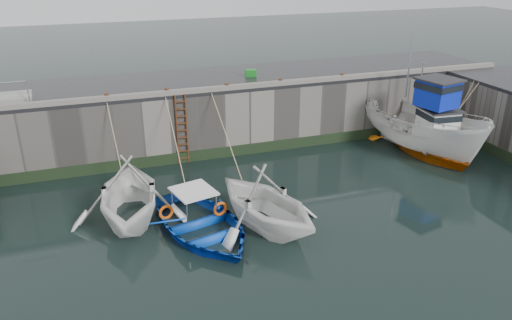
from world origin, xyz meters
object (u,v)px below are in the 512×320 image
object	(u,v)px
boat_near_white	(131,218)
boat_far_white	(422,129)
boat_far_orange	(428,141)
bollard_e	(342,76)
bollard_c	(227,86)
bollard_a	(107,97)
bollard_d	(281,82)
boat_near_blue	(202,232)
fish_crate	(251,73)
bollard_b	(167,91)
ladder	(182,130)
boat_near_blacktrim	(265,226)

from	to	relation	value
boat_near_white	boat_far_white	bearing A→B (deg)	16.48
boat_far_orange	bollard_e	distance (m)	5.20
boat_far_orange	bollard_c	xyz separation A→B (m)	(-9.30, 2.56, 2.88)
bollard_a	bollard_e	distance (m)	11.00
boat_far_white	boat_far_orange	bearing A→B (deg)	2.58
boat_near_white	bollard_d	size ratio (longest dim) A/B	17.96
boat_near_white	bollard_c	size ratio (longest dim) A/B	17.96
boat_far_orange	boat_near_blue	bearing A→B (deg)	-156.81
fish_crate	bollard_d	bearing A→B (deg)	-55.55
bollard_b	bollard_c	world-z (taller)	same
ladder	bollard_d	xyz separation A→B (m)	(4.80, 0.34, 1.71)
boat_near_blue	bollard_c	xyz separation A→B (m)	(2.84, 6.47, 3.30)
ladder	boat_near_blacktrim	world-z (taller)	ladder
bollard_b	boat_near_blue	bearing A→B (deg)	-91.20
boat_far_white	bollard_d	world-z (taller)	boat_far_white
bollard_a	bollard_c	bearing A→B (deg)	0.00
boat_near_blue	boat_far_orange	bearing A→B (deg)	4.27
boat_near_white	bollard_d	distance (m)	9.57
ladder	fish_crate	xyz separation A→B (m)	(4.03, 2.37, 1.73)
boat_far_orange	bollard_b	xyz separation A→B (m)	(-12.00, 2.56, 2.88)
ladder	boat_near_blue	world-z (taller)	ladder
ladder	boat_far_orange	size ratio (longest dim) A/B	0.47
boat_far_white	bollard_d	size ratio (longest dim) A/B	26.98
bollard_a	bollard_d	size ratio (longest dim) A/B	1.00
boat_near_blacktrim	fish_crate	world-z (taller)	fish_crate
boat_near_blue	bollard_c	size ratio (longest dim) A/B	18.52
boat_far_white	bollard_c	xyz separation A→B (m)	(-8.76, 2.71, 2.14)
ladder	fish_crate	distance (m)	4.98
boat_far_white	boat_far_orange	distance (m)	0.92
boat_far_white	bollard_a	bearing A→B (deg)	156.48
fish_crate	bollard_e	bearing A→B (deg)	-13.45
bollard_b	boat_far_orange	bearing A→B (deg)	-12.04
boat_near_blue	boat_far_white	distance (m)	12.24
ladder	bollard_a	size ratio (longest dim) A/B	11.43
bollard_a	boat_far_orange	bearing A→B (deg)	-10.01
boat_far_orange	bollard_c	size ratio (longest dim) A/B	24.18
boat_far_orange	bollard_c	bearing A→B (deg)	169.95
boat_near_blacktrim	bollard_e	distance (m)	9.94
fish_crate	bollard_b	distance (m)	4.96
boat_near_white	bollard_d	bearing A→B (deg)	39.91
boat_near_blacktrim	bollard_c	world-z (taller)	bollard_c
boat_near_blue	bollard_b	size ratio (longest dim) A/B	18.52
boat_near_blue	bollard_a	distance (m)	7.63
boat_near_white	bollard_a	xyz separation A→B (m)	(-0.16, 4.73, 3.30)
boat_near_blue	boat_near_blacktrim	bearing A→B (deg)	-22.72
boat_far_white	fish_crate	bearing A→B (deg)	133.08
boat_near_blue	boat_near_blacktrim	distance (m)	2.23
boat_near_blacktrim	boat_far_orange	world-z (taller)	boat_far_orange
boat_near_white	boat_far_white	size ratio (longest dim) A/B	0.67
ladder	boat_far_white	distance (m)	11.22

